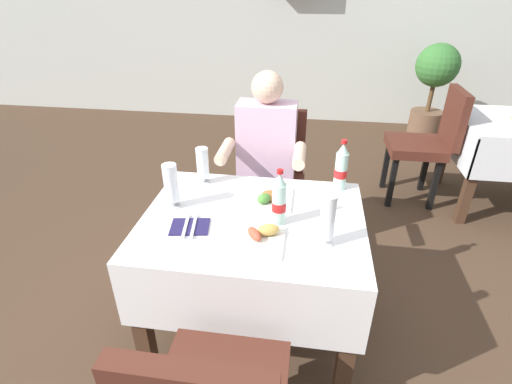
{
  "coord_description": "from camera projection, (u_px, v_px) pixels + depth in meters",
  "views": [
    {
      "loc": [
        0.31,
        -1.39,
        1.73
      ],
      "look_at": [
        0.08,
        0.19,
        0.83
      ],
      "focal_mm": 26.96,
      "sensor_mm": 36.0,
      "label": 1
    }
  ],
  "objects": [
    {
      "name": "beer_glass_middle",
      "position": [
        203.0,
        165.0,
        2.04
      ],
      "size": [
        0.07,
        0.07,
        0.2
      ],
      "color": "white",
      "rests_on": "main_dining_table"
    },
    {
      "name": "ground_plane",
      "position": [
        236.0,
        341.0,
        2.09
      ],
      "size": [
        11.0,
        11.0,
        0.0
      ],
      "primitive_type": "plane",
      "color": "#473323"
    },
    {
      "name": "beer_glass_right",
      "position": [
        171.0,
        185.0,
        1.82
      ],
      "size": [
        0.07,
        0.07,
        0.22
      ],
      "color": "white",
      "rests_on": "main_dining_table"
    },
    {
      "name": "seated_diner_far",
      "position": [
        265.0,
        162.0,
        2.41
      ],
      "size": [
        0.5,
        0.46,
        1.26
      ],
      "color": "#282D42",
      "rests_on": "ground"
    },
    {
      "name": "cola_bottle_primary",
      "position": [
        341.0,
        168.0,
        1.97
      ],
      "size": [
        0.07,
        0.07,
        0.27
      ],
      "color": "silver",
      "rests_on": "main_dining_table"
    },
    {
      "name": "potted_plant_corner",
      "position": [
        433.0,
        87.0,
        4.3
      ],
      "size": [
        0.46,
        0.46,
        1.11
      ],
      "color": "brown",
      "rests_on": "ground"
    },
    {
      "name": "chair_far_diner_seat",
      "position": [
        271.0,
        177.0,
        2.58
      ],
      "size": [
        0.44,
        0.5,
        0.97
      ],
      "color": "#4C2319",
      "rests_on": "ground"
    },
    {
      "name": "plate_near_camera",
      "position": [
        259.0,
        237.0,
        1.63
      ],
      "size": [
        0.23,
        0.23,
        0.06
      ],
      "color": "white",
      "rests_on": "main_dining_table"
    },
    {
      "name": "plate_far_diner",
      "position": [
        268.0,
        198.0,
        1.91
      ],
      "size": [
        0.24,
        0.24,
        0.06
      ],
      "color": "white",
      "rests_on": "main_dining_table"
    },
    {
      "name": "main_dining_table",
      "position": [
        253.0,
        248.0,
        1.88
      ],
      "size": [
        1.03,
        0.82,
        0.75
      ],
      "color": "white",
      "rests_on": "ground"
    },
    {
      "name": "napkin_cutlery_set",
      "position": [
        190.0,
        226.0,
        1.71
      ],
      "size": [
        0.19,
        0.2,
        0.01
      ],
      "color": "#231E4C",
      "rests_on": "main_dining_table"
    },
    {
      "name": "beer_glass_left",
      "position": [
        327.0,
        221.0,
        1.55
      ],
      "size": [
        0.07,
        0.07,
        0.23
      ],
      "color": "white",
      "rests_on": "main_dining_table"
    },
    {
      "name": "cola_bottle_secondary",
      "position": [
        279.0,
        200.0,
        1.69
      ],
      "size": [
        0.06,
        0.06,
        0.27
      ],
      "color": "silver",
      "rests_on": "main_dining_table"
    },
    {
      "name": "background_chair_left",
      "position": [
        428.0,
        140.0,
        3.16
      ],
      "size": [
        0.5,
        0.44,
        0.97
      ],
      "color": "#4C2319",
      "rests_on": "ground"
    },
    {
      "name": "back_wall",
      "position": [
        293.0,
        0.0,
        4.68
      ],
      "size": [
        11.0,
        0.12,
        2.95
      ],
      "primitive_type": "cube",
      "color": "silver",
      "rests_on": "ground"
    }
  ]
}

